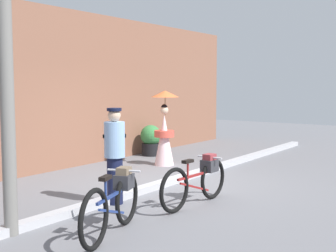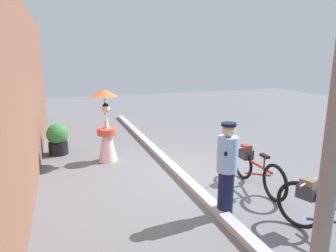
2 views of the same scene
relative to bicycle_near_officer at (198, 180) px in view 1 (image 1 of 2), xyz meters
name	(u,v)px [view 1 (image 1 of 2)]	position (x,y,z in m)	size (l,w,h in m)	color
ground_plane	(172,184)	(1.03, 1.23, -0.42)	(30.00, 30.00, 0.00)	slate
building_wall	(63,89)	(1.03, 4.38, 1.45)	(14.00, 0.40, 3.72)	brown
sidewalk_curb	(172,181)	(1.03, 1.23, -0.36)	(14.00, 0.20, 0.12)	#B2B2B7
bicycle_near_officer	(198,180)	(0.00, 0.00, 0.00)	(1.81, 0.48, 0.80)	black
bicycle_far_side	(114,202)	(-1.89, 0.11, 0.02)	(1.71, 0.68, 0.83)	black
person_officer	(115,153)	(-0.76, 1.13, 0.43)	(0.34, 0.34, 1.59)	#141938
person_with_parasol	(164,130)	(2.62, 2.58, 0.45)	(0.69, 0.69, 1.83)	silver
potted_plant_by_door	(151,140)	(3.62, 3.76, 0.03)	(0.58, 0.57, 0.85)	black
utility_pole	(5,50)	(-2.71, 1.19, 1.98)	(0.18, 0.18, 4.80)	slate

